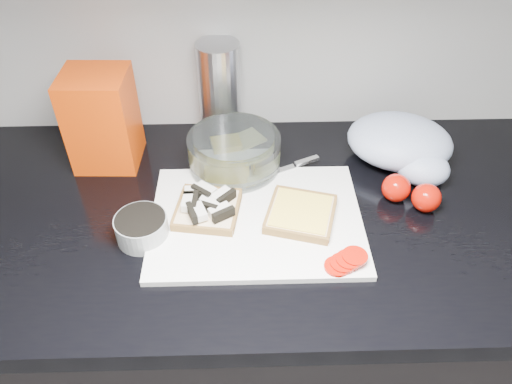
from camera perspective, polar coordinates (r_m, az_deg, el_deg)
base_cabinet at (r=1.36m, az=2.55°, el=-16.29°), size 3.50×0.60×0.86m
countertop at (r=1.00m, az=3.31°, el=-2.52°), size 3.50×0.64×0.04m
cutting_board at (r=0.95m, az=0.05°, el=-3.17°), size 0.40×0.30×0.01m
bread_left at (r=0.96m, az=-5.61°, el=-1.74°), size 0.14×0.14×0.04m
bread_right at (r=0.95m, az=5.14°, el=-2.51°), size 0.16×0.16×0.02m
tomato_slices at (r=0.88m, az=10.24°, el=-7.79°), size 0.09×0.07×0.02m
knife at (r=1.07m, az=4.02°, el=2.94°), size 0.17×0.09×0.01m
seed_tub at (r=0.93m, az=-12.94°, el=-3.92°), size 0.10×0.10×0.05m
tub_lid at (r=1.03m, az=-5.99°, el=0.22°), size 0.09×0.09×0.01m
glass_bowl at (r=1.06m, az=-2.50°, el=4.38°), size 0.20×0.20×0.08m
bread_bag at (r=1.10m, az=-17.17°, el=7.93°), size 0.14×0.13×0.21m
steel_canister at (r=1.13m, az=-4.18°, el=11.43°), size 0.09×0.09×0.22m
grocery_bag at (r=1.11m, az=16.41°, el=5.19°), size 0.27×0.25×0.10m
whole_tomatoes at (r=1.02m, az=17.29°, el=-0.08°), size 0.11×0.09×0.06m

